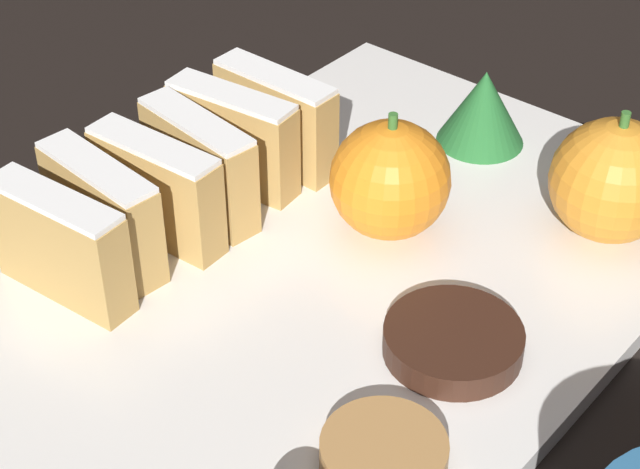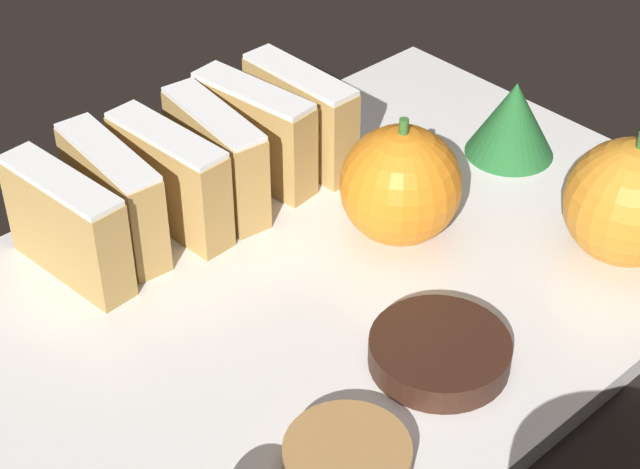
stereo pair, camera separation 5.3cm
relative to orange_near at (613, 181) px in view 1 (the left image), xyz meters
The scene contains 13 objects.
ground_plane 0.17m from the orange_near, 124.84° to the right, with size 6.00×6.00×0.00m, color black.
serving_platter 0.17m from the orange_near, 124.84° to the right, with size 0.29×0.45×0.01m.
stollen_slice_front 0.29m from the orange_near, 129.98° to the right, with size 0.08×0.03×0.06m.
stollen_slice_second 0.27m from the orange_near, 135.26° to the right, with size 0.08×0.03×0.06m.
stollen_slice_third 0.24m from the orange_near, 139.41° to the right, with size 0.08×0.03×0.06m.
stollen_slice_fourth 0.22m from the orange_near, 145.66° to the right, with size 0.08×0.03×0.06m.
stollen_slice_fifth 0.21m from the orange_near, 153.51° to the right, with size 0.08×0.03×0.06m.
stollen_slice_sixth 0.19m from the orange_near, 161.35° to the right, with size 0.08×0.02×0.06m.
orange_near is the anchor object (origin of this frame).
orange_far 0.11m from the orange_near, 139.79° to the right, with size 0.07×0.07×0.07m.
chocolate_cookie 0.14m from the orange_near, 93.98° to the right, with size 0.07×0.07×0.01m.
gingerbread_cookie 0.21m from the orange_near, 87.93° to the right, with size 0.05×0.05×0.01m.
evergreen_sprig 0.11m from the orange_near, 161.31° to the left, with size 0.05×0.05×0.05m.
Camera 1 is at (0.27, -0.33, 0.37)m, focal length 60.00 mm.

